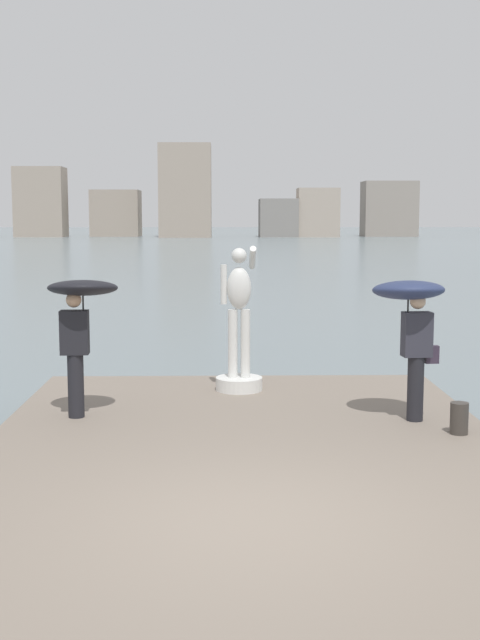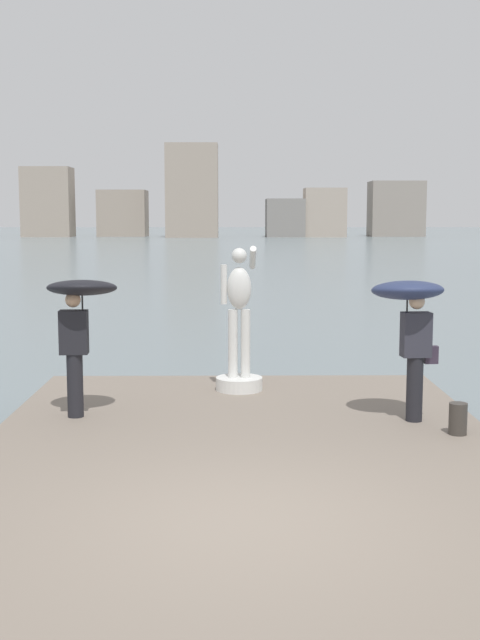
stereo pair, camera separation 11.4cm
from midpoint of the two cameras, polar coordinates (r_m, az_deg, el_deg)
The scene contains 7 objects.
ground_plane at distance 47.37m, azimuth -0.41°, elevation 3.37°, with size 400.00×400.00×0.00m, color slate.
pier at distance 9.62m, azimuth 0.59°, elevation -10.64°, with size 6.44×9.80×0.40m, color slate.
statue_white_figure at distance 13.02m, azimuth 0.19°, elevation -1.32°, with size 0.74×0.93×2.29m.
onlooker_left at distance 11.41m, azimuth -10.79°, elevation 0.67°, with size 0.99×1.00×1.94m.
onlooker_right at distance 11.21m, azimuth 12.00°, elevation 0.64°, with size 1.03×1.05×1.94m.
mooring_bollard at distance 10.86m, azimuth 15.15°, elevation -6.62°, with size 0.23×0.23×0.40m, color #38332D.
distant_skyline at distance 129.34m, azimuth -1.81°, elevation 7.97°, with size 62.69×13.04×13.99m.
Camera 2 is at (-0.15, -7.26, 3.15)m, focal length 46.21 mm.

